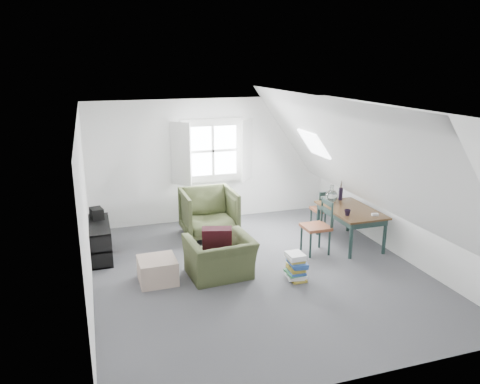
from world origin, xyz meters
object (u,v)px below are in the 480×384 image
object	(u,v)px
media_shelf	(99,242)
magazine_stack	(296,267)
dining_table	(351,214)
dining_chair_far	(323,209)
dining_chair_near	(318,226)
armchair_near	(220,276)
ottoman	(158,270)
armchair_far	(209,235)

from	to	relation	value
media_shelf	magazine_stack	size ratio (longest dim) A/B	2.70
dining_table	dining_chair_far	xyz separation A→B (m)	(-0.12, 0.79, -0.15)
dining_chair_far	dining_chair_near	size ratio (longest dim) A/B	0.88
armchair_near	ottoman	bearing A→B (deg)	-11.31
armchair_near	magazine_stack	distance (m)	1.19
ottoman	dining_table	size ratio (longest dim) A/B	0.42
dining_chair_near	media_shelf	bearing A→B (deg)	-109.25
armchair_far	media_shelf	bearing A→B (deg)	-169.12
armchair_near	armchair_far	xyz separation A→B (m)	(0.27, 1.74, 0.00)
dining_table	media_shelf	xyz separation A→B (m)	(-4.33, 0.78, -0.31)
armchair_near	dining_table	bearing A→B (deg)	-171.99
ottoman	media_shelf	world-z (taller)	media_shelf
armchair_near	media_shelf	distance (m)	2.21
armchair_near	dining_chair_far	distance (m)	2.85
dining_chair_far	dining_chair_near	bearing A→B (deg)	52.44
dining_chair_near	magazine_stack	world-z (taller)	dining_chair_near
armchair_far	magazine_stack	distance (m)	2.36
ottoman	magazine_stack	distance (m)	2.09
ottoman	dining_chair_near	bearing A→B (deg)	5.56
armchair_far	ottoman	size ratio (longest dim) A/B	1.80
armchair_far	dining_table	size ratio (longest dim) A/B	0.75
armchair_far	ottoman	xyz separation A→B (m)	(-1.21, -1.63, 0.18)
armchair_near	ottoman	world-z (taller)	ottoman
magazine_stack	dining_table	bearing A→B (deg)	34.12
armchair_near	dining_chair_near	distance (m)	1.96
dining_chair_near	media_shelf	size ratio (longest dim) A/B	0.82
dining_table	dining_chair_far	distance (m)	0.82
armchair_near	ottoman	size ratio (longest dim) A/B	1.76
armchair_far	ottoman	bearing A→B (deg)	-127.04
dining_table	dining_chair_far	size ratio (longest dim) A/B	1.61
armchair_far	media_shelf	xyz separation A→B (m)	(-2.01, -0.40, 0.26)
ottoman	armchair_far	bearing A→B (deg)	53.27
dining_chair_near	magazine_stack	distance (m)	1.20
armchair_near	magazine_stack	size ratio (longest dim) A/B	2.29
ottoman	media_shelf	size ratio (longest dim) A/B	0.48
ottoman	magazine_stack	world-z (taller)	magazine_stack
armchair_near	dining_chair_near	xyz separation A→B (m)	(1.86, 0.39, 0.49)
ottoman	dining_chair_far	distance (m)	3.64
ottoman	dining_chair_far	world-z (taller)	dining_chair_far
media_shelf	armchair_far	bearing A→B (deg)	7.97
dining_chair_near	armchair_near	bearing A→B (deg)	-82.54
armchair_far	dining_chair_far	xyz separation A→B (m)	(2.20, -0.38, 0.43)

